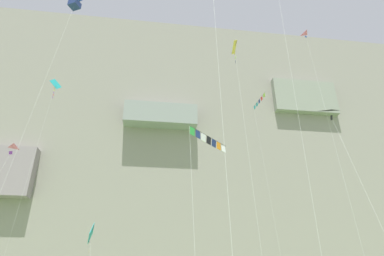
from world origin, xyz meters
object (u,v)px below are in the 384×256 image
at_px(kite_delta_high_center, 312,56).
at_px(kite_diamond_mid_left, 53,92).
at_px(kite_diamond_upper_left, 91,234).
at_px(kite_banner_far_left, 260,108).
at_px(kite_delta_mid_center, 5,154).
at_px(kite_banner_upper_right, 208,143).
at_px(kite_box_upper_mid, 75,0).
at_px(kite_delta_low_right, 334,118).
at_px(kite_diamond_low_left, 235,50).

xyz_separation_m(kite_delta_high_center, kite_diamond_mid_left, (-33.52, 10.30, -1.63)).
bearing_deg(kite_diamond_upper_left, kite_banner_far_left, 13.83).
relative_size(kite_banner_far_left, kite_delta_mid_center, 1.88).
distance_m(kite_diamond_upper_left, kite_banner_upper_right, 21.45).
height_order(kite_banner_far_left, kite_delta_mid_center, kite_banner_far_left).
height_order(kite_delta_high_center, kite_diamond_mid_left, kite_delta_high_center).
distance_m(kite_banner_far_left, kite_delta_mid_center, 36.91).
bearing_deg(kite_diamond_mid_left, kite_delta_mid_center, -118.85).
bearing_deg(kite_delta_mid_center, kite_diamond_mid_left, 61.15).
distance_m(kite_diamond_upper_left, kite_delta_mid_center, 13.24).
bearing_deg(kite_diamond_upper_left, kite_box_upper_mid, -111.65).
distance_m(kite_box_upper_mid, kite_delta_low_right, 31.57).
xyz_separation_m(kite_banner_far_left, kite_delta_mid_center, (-33.60, -7.96, -13.03)).
xyz_separation_m(kite_diamond_low_left, kite_diamond_upper_left, (-14.62, 11.43, -18.16)).
distance_m(kite_banner_far_left, kite_diamond_upper_left, 32.09).
height_order(kite_delta_high_center, kite_delta_low_right, kite_delta_high_center).
relative_size(kite_diamond_upper_left, kite_delta_high_center, 0.27).
distance_m(kite_diamond_low_left, kite_diamond_mid_left, 26.23).
bearing_deg(kite_banner_upper_right, kite_delta_high_center, 33.29).
bearing_deg(kite_box_upper_mid, kite_delta_high_center, 2.31).
bearing_deg(kite_banner_upper_right, kite_diamond_upper_left, 118.35).
bearing_deg(kite_diamond_low_left, kite_banner_upper_right, -122.54).
relative_size(kite_banner_far_left, kite_banner_upper_right, 2.61).
bearing_deg(kite_delta_high_center, kite_delta_low_right, -118.76).
relative_size(kite_banner_far_left, kite_delta_low_right, 2.09).
xyz_separation_m(kite_diamond_upper_left, kite_delta_high_center, (25.58, -8.41, 20.93)).
bearing_deg(kite_diamond_mid_left, kite_delta_low_right, -35.57).
xyz_separation_m(kite_diamond_upper_left, kite_banner_upper_right, (10.04, -18.61, 3.57)).
height_order(kite_box_upper_mid, kite_diamond_mid_left, kite_box_upper_mid).
bearing_deg(kite_delta_mid_center, kite_banner_upper_right, -39.04).
relative_size(kite_diamond_upper_left, kite_box_upper_mid, 0.26).
relative_size(kite_banner_far_left, kite_diamond_upper_left, 3.44).
height_order(kite_diamond_low_left, kite_diamond_mid_left, kite_diamond_mid_left).
relative_size(kite_banner_upper_right, kite_diamond_mid_left, 0.40).
xyz_separation_m(kite_banner_upper_right, kite_diamond_mid_left, (-17.99, 20.50, 15.73)).
height_order(kite_banner_far_left, kite_delta_high_center, kite_delta_high_center).
bearing_deg(kite_box_upper_mid, kite_diamond_low_left, -5.69).
bearing_deg(kite_box_upper_mid, kite_diamond_upper_left, 68.35).
relative_size(kite_delta_mid_center, kite_diamond_mid_left, 0.56).
relative_size(kite_diamond_upper_left, kite_delta_low_right, 0.61).
bearing_deg(kite_delta_low_right, kite_diamond_upper_left, 137.92).
distance_m(kite_banner_upper_right, kite_delta_low_right, 10.56).
relative_size(kite_diamond_upper_left, kite_diamond_mid_left, 0.30).
relative_size(kite_delta_mid_center, kite_delta_low_right, 1.11).
bearing_deg(kite_banner_far_left, kite_box_upper_mid, -150.56).
relative_size(kite_delta_low_right, kite_diamond_mid_left, 0.50).
bearing_deg(kite_diamond_upper_left, kite_delta_mid_center, -167.84).
relative_size(kite_diamond_low_left, kite_diamond_mid_left, 0.94).
bearing_deg(kite_delta_low_right, kite_delta_mid_center, 152.18).
relative_size(kite_diamond_low_left, kite_box_upper_mid, 0.81).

